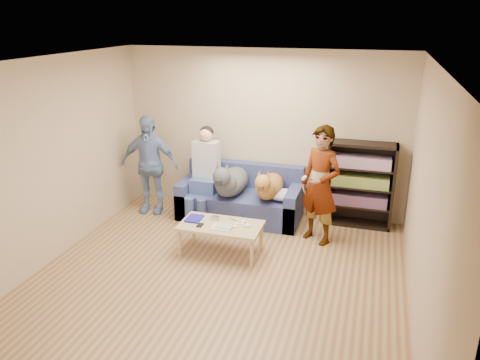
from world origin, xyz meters
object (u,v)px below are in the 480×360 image
(dog_gray, at_px, (230,181))
(dog_tan, at_px, (269,186))
(person_standing_right, at_px, (320,185))
(notebook_blue, at_px, (194,218))
(sofa, at_px, (241,200))
(coffee_table, at_px, (221,227))
(bookshelf, at_px, (360,183))
(camera_silver, at_px, (215,218))
(person_standing_left, at_px, (149,164))
(person_seated, at_px, (205,170))

(dog_gray, bearing_deg, dog_tan, 3.71)
(person_standing_right, relative_size, notebook_blue, 6.46)
(notebook_blue, xyz_separation_m, sofa, (0.32, 1.19, -0.15))
(notebook_blue, distance_m, dog_gray, 1.04)
(notebook_blue, height_order, coffee_table, notebook_blue)
(dog_tan, distance_m, coffee_table, 1.18)
(notebook_blue, bearing_deg, bookshelf, 33.93)
(coffee_table, height_order, bookshelf, bookshelf)
(dog_gray, bearing_deg, coffee_table, -79.37)
(bookshelf, bearing_deg, coffee_table, -139.35)
(camera_silver, xyz_separation_m, sofa, (0.04, 1.12, -0.16))
(camera_silver, xyz_separation_m, bookshelf, (1.84, 1.35, 0.23))
(dog_tan, relative_size, bookshelf, 0.89)
(person_standing_left, relative_size, dog_tan, 1.39)
(person_standing_left, height_order, dog_tan, person_standing_left)
(camera_silver, relative_size, sofa, 0.06)
(person_standing_right, bearing_deg, camera_silver, -125.17)
(person_standing_left, height_order, sofa, person_standing_left)
(person_standing_right, relative_size, coffee_table, 1.53)
(sofa, distance_m, coffee_table, 1.25)
(person_standing_left, xyz_separation_m, dog_tan, (1.96, 0.04, -0.17))
(person_standing_right, distance_m, bookshelf, 0.91)
(notebook_blue, bearing_deg, camera_silver, 14.04)
(sofa, relative_size, person_seated, 1.29)
(sofa, relative_size, coffee_table, 1.73)
(person_standing_left, relative_size, notebook_blue, 6.15)
(person_standing_left, bearing_deg, sofa, 0.86)
(person_standing_right, bearing_deg, sofa, -171.35)
(person_standing_left, xyz_separation_m, camera_silver, (1.44, -0.92, -0.36))
(person_seated, relative_size, dog_gray, 1.16)
(camera_silver, xyz_separation_m, person_seated, (-0.52, 0.99, 0.33))
(sofa, height_order, coffee_table, sofa)
(person_standing_right, xyz_separation_m, dog_tan, (-0.81, 0.34, -0.22))
(notebook_blue, bearing_deg, person_seated, 102.76)
(dog_tan, relative_size, coffee_table, 1.05)
(sofa, height_order, dog_gray, dog_gray)
(camera_silver, xyz_separation_m, dog_gray, (-0.08, 0.92, 0.21))
(camera_silver, height_order, coffee_table, camera_silver)
(person_seated, xyz_separation_m, dog_gray, (0.45, -0.07, -0.12))
(notebook_blue, distance_m, camera_silver, 0.29)
(person_standing_left, bearing_deg, person_standing_right, -12.98)
(sofa, distance_m, person_seated, 0.75)
(person_seated, height_order, bookshelf, person_seated)
(sofa, xyz_separation_m, person_seated, (-0.56, -0.13, 0.49))
(camera_silver, bearing_deg, dog_tan, 61.62)
(person_standing_right, bearing_deg, dog_tan, -172.96)
(dog_tan, distance_m, bookshelf, 1.38)
(coffee_table, bearing_deg, dog_gray, 100.63)
(coffee_table, bearing_deg, person_standing_right, 31.52)
(dog_tan, bearing_deg, notebook_blue, -127.79)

